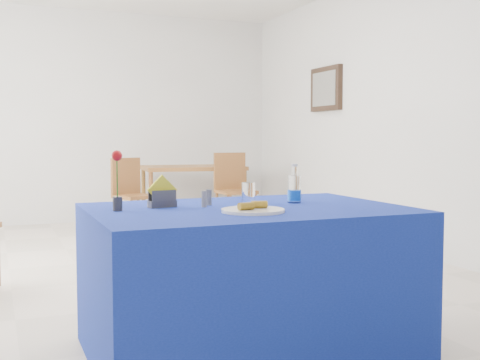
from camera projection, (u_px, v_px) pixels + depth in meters
name	position (u px, v px, depth m)	size (l,w,h in m)	color
floor	(159.00, 277.00, 4.83)	(7.00, 7.00, 0.00)	beige
room_shell	(157.00, 57.00, 4.71)	(7.00, 7.00, 7.00)	silver
picture_frame	(326.00, 89.00, 7.13)	(0.06, 0.64, 0.52)	black
picture_art	(324.00, 89.00, 7.12)	(0.02, 0.52, 0.40)	#998C66
plate	(253.00, 210.00, 2.91)	(0.31, 0.31, 0.01)	white
drinking_glass	(248.00, 195.00, 3.09)	(0.07, 0.07, 0.13)	white
salt_shaker	(204.00, 199.00, 3.11)	(0.03, 0.03, 0.09)	gray
pepper_shaker	(209.00, 197.00, 3.20)	(0.03, 0.03, 0.09)	slate
blue_table	(248.00, 280.00, 3.13)	(1.60, 1.10, 0.76)	navy
water_bottle	(294.00, 190.00, 3.33)	(0.08, 0.08, 0.21)	white
napkin_holder	(162.00, 198.00, 3.10)	(0.16, 0.08, 0.17)	#3B3A40
rose_vase	(117.00, 181.00, 2.94)	(0.05, 0.05, 0.30)	#2A2A2F
oak_table	(193.00, 172.00, 7.84)	(1.35, 0.95, 0.76)	brown
chair_bg_left	(131.00, 190.00, 7.05)	(0.52, 0.52, 0.88)	brown
chair_bg_right	(233.00, 185.00, 7.42)	(0.44, 0.44, 0.94)	brown
banana_pieces	(253.00, 205.00, 2.90)	(0.17, 0.10, 0.04)	gold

